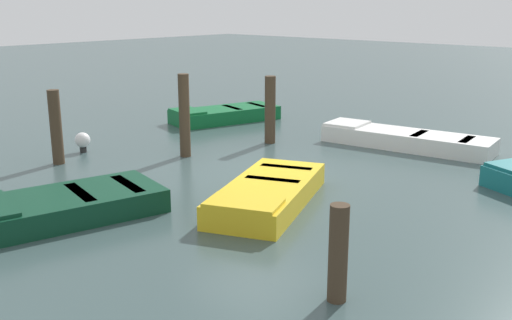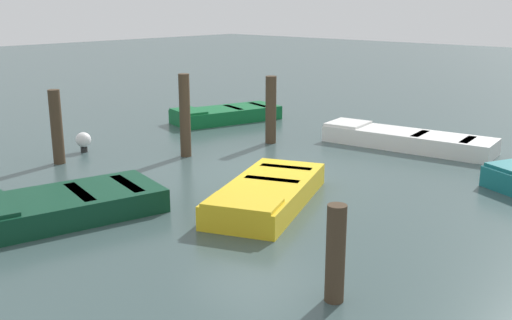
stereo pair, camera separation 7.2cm
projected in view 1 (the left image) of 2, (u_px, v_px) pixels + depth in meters
ground_plane at (256, 176)px, 12.19m from camera, size 80.00×80.00×0.00m
rowboat_yellow at (268, 193)px, 10.43m from camera, size 2.41×3.42×0.46m
rowboat_dark_green at (65, 205)px, 9.81m from camera, size 2.18×3.33×0.46m
rowboat_green at (224, 114)px, 17.77m from camera, size 2.06×3.43×0.46m
rowboat_white at (405, 139)px, 14.57m from camera, size 4.24×1.64×0.46m
mooring_piling_far_left at (184, 116)px, 13.55m from camera, size 0.25×0.25×1.91m
mooring_piling_center at (338, 254)px, 6.98m from camera, size 0.23×0.23×1.21m
mooring_piling_mid_left at (270, 110)px, 14.88m from camera, size 0.27×0.27×1.70m
mooring_piling_mid_right at (56, 127)px, 12.95m from camera, size 0.26×0.26×1.64m
marker_buoy at (83, 141)px, 14.08m from camera, size 0.36×0.36×0.48m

